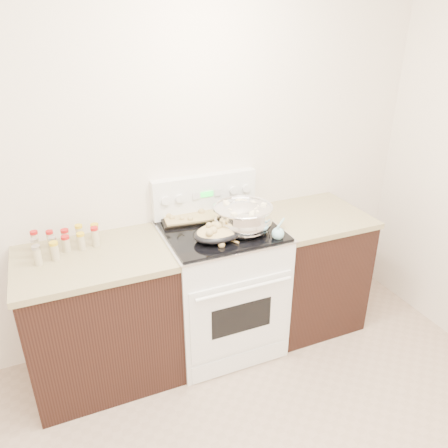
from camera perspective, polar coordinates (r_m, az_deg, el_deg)
room_shell at (r=1.28m, az=9.65°, el=1.56°), size 4.10×3.60×2.75m
counter_left at (r=2.98m, az=-15.64°, el=-11.65°), size 0.93×0.67×0.92m
counter_right at (r=3.44m, az=10.91°, el=-5.66°), size 0.73×0.67×0.92m
kitchen_range at (r=3.12m, az=-0.40°, el=-8.09°), size 0.78×0.73×1.22m
mixing_bowl at (r=2.83m, az=2.50°, el=0.78°), size 0.47×0.47×0.23m
roasting_pan at (r=2.74m, az=-0.61°, el=-1.01°), size 0.39×0.30×0.12m
baking_sheet at (r=3.03m, az=-4.60°, el=0.99°), size 0.42×0.32×0.06m
wooden_spoon at (r=2.70m, az=-0.25°, el=-2.36°), size 0.14×0.23×0.04m
blue_ladle at (r=2.79m, az=7.10°, el=-1.09°), size 0.20×0.23×0.10m
spice_jars at (r=2.82m, az=-20.23°, el=-2.19°), size 0.40×0.25×0.13m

